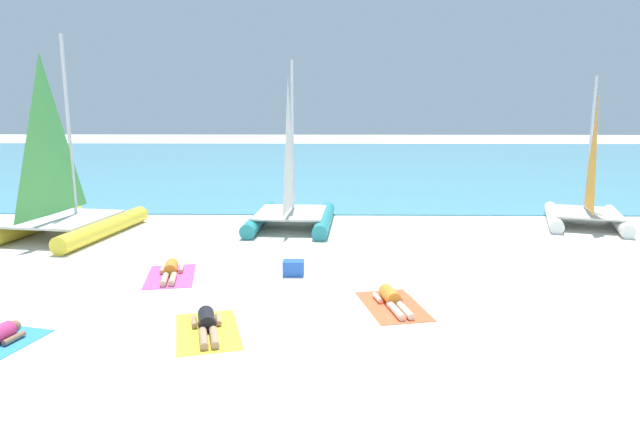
# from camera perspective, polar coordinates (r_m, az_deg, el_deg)

# --- Properties ---
(ground_plane) EXTENTS (120.00, 120.00, 0.00)m
(ground_plane) POSITION_cam_1_polar(r_m,az_deg,el_deg) (20.01, 0.29, -0.51)
(ground_plane) COLOR silver
(ocean_water) EXTENTS (120.00, 40.00, 0.05)m
(ocean_water) POSITION_cam_1_polar(r_m,az_deg,el_deg) (40.34, 0.71, 5.34)
(ocean_water) COLOR #4C9EB7
(ocean_water) RESTS_ON ground
(sailboat_teal) EXTENTS (2.92, 4.36, 5.49)m
(sailboat_teal) POSITION_cam_1_polar(r_m,az_deg,el_deg) (18.46, -3.00, 1.08)
(sailboat_teal) COLOR teal
(sailboat_teal) RESTS_ON ground
(sailboat_white) EXTENTS (3.50, 4.39, 4.99)m
(sailboat_white) POSITION_cam_1_polar(r_m,az_deg,el_deg) (20.75, 25.79, 0.89)
(sailboat_white) COLOR white
(sailboat_white) RESTS_ON ground
(sailboat_yellow) EXTENTS (3.65, 5.09, 6.14)m
(sailboat_yellow) POSITION_cam_1_polar(r_m,az_deg,el_deg) (18.85, -24.88, 0.58)
(sailboat_yellow) COLOR yellow
(sailboat_yellow) RESTS_ON ground
(towel_center_left) EXTENTS (1.44, 2.07, 0.01)m
(towel_center_left) POSITION_cam_1_polar(r_m,az_deg,el_deg) (13.74, -15.14, -6.25)
(towel_center_left) COLOR #D84C99
(towel_center_left) RESTS_ON ground
(sunbather_center_left) EXTENTS (0.69, 1.56, 0.30)m
(sunbather_center_left) POSITION_cam_1_polar(r_m,az_deg,el_deg) (13.76, -15.14, -5.67)
(sunbather_center_left) COLOR orange
(sunbather_center_left) RESTS_ON towel_center_left
(towel_center_right) EXTENTS (1.57, 2.12, 0.01)m
(towel_center_right) POSITION_cam_1_polar(r_m,az_deg,el_deg) (10.38, -11.51, -11.80)
(towel_center_right) COLOR yellow
(towel_center_right) RESTS_ON ground
(sunbather_center_right) EXTENTS (0.79, 1.55, 0.30)m
(sunbather_center_right) POSITION_cam_1_polar(r_m,az_deg,el_deg) (10.39, -11.56, -11.02)
(sunbather_center_right) COLOR black
(sunbather_center_right) RESTS_ON towel_center_right
(towel_rightmost) EXTENTS (1.47, 2.09, 0.01)m
(towel_rightmost) POSITION_cam_1_polar(r_m,az_deg,el_deg) (11.47, 7.52, -9.42)
(towel_rightmost) COLOR #EA5933
(towel_rightmost) RESTS_ON ground
(sunbather_rightmost) EXTENTS (0.72, 1.56, 0.30)m
(sunbather_rightmost) POSITION_cam_1_polar(r_m,az_deg,el_deg) (11.48, 7.43, -8.73)
(sunbather_rightmost) COLOR orange
(sunbather_rightmost) RESTS_ON towel_rightmost
(cooler_box) EXTENTS (0.50, 0.36, 0.36)m
(cooler_box) POSITION_cam_1_polar(r_m,az_deg,el_deg) (13.33, -2.75, -5.62)
(cooler_box) COLOR blue
(cooler_box) RESTS_ON ground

